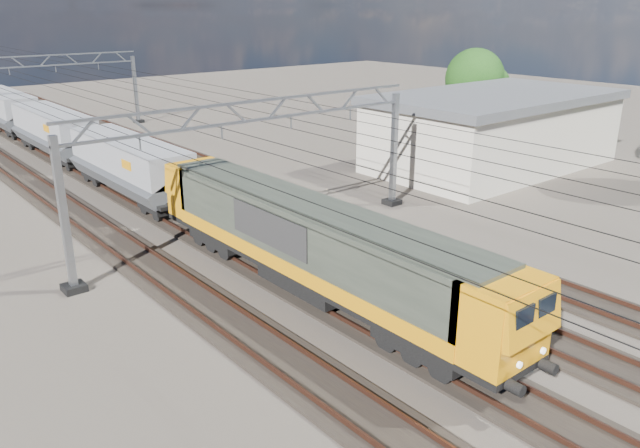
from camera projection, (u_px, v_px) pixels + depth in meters
ground at (310, 263)px, 28.97m from camera, size 160.00×160.00×0.00m
track_outer_west at (195, 298)px, 25.34m from camera, size 2.60×140.00×0.30m
track_loco at (275, 273)px, 27.74m from camera, size 2.60×140.00×0.30m
track_inner_east at (343, 252)px, 30.15m from camera, size 2.60×140.00×0.30m
track_outer_east at (400, 234)px, 32.55m from camera, size 2.60×140.00×0.30m
catenary_gantry_mid at (259, 166)px, 30.58m from camera, size 19.90×0.90×7.11m
catenary_gantry_far at (36, 92)px, 56.78m from camera, size 19.90×0.90×7.11m
overhead_wires at (215, 117)px, 32.88m from camera, size 12.03×140.00×0.53m
locomotive at (310, 241)px, 25.17m from camera, size 2.76×21.10×3.62m
hopper_wagon_lead at (130, 163)px, 38.08m from camera, size 3.38×13.00×3.25m
hopper_wagon_mid at (54, 129)px, 48.41m from camera, size 3.38×13.00×3.25m
hopper_wagon_third at (5, 108)px, 58.75m from camera, size 3.38×13.00×3.25m
industrial_shed at (493, 130)px, 45.64m from camera, size 18.60×10.60×5.40m
tree_far at (479, 81)px, 55.55m from camera, size 5.67×5.27×7.83m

